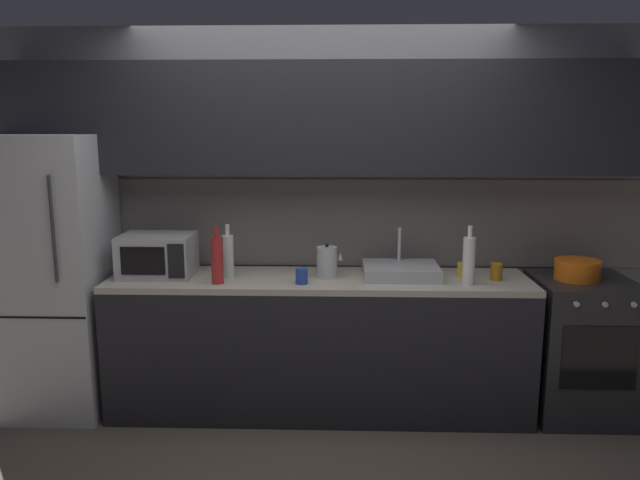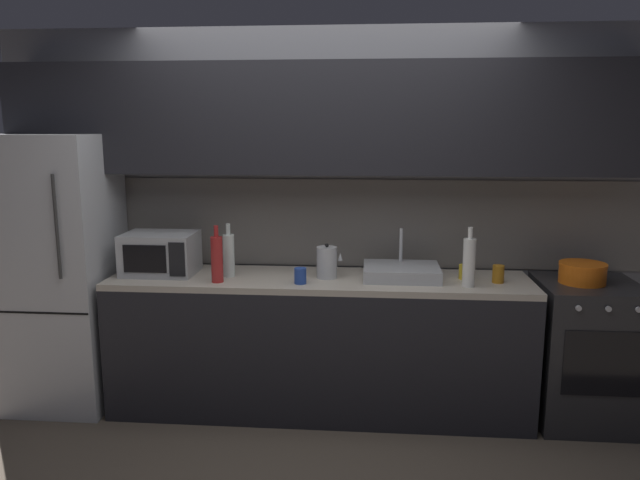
% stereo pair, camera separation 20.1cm
% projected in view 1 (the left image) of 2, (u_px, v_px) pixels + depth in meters
% --- Properties ---
extents(back_wall, '(4.43, 0.44, 2.50)m').
position_uv_depth(back_wall, '(320.00, 172.00, 4.06)').
color(back_wall, slate).
rests_on(back_wall, ground).
extents(counter_run, '(2.69, 0.60, 0.90)m').
position_uv_depth(counter_run, '(319.00, 344.00, 3.97)').
color(counter_run, black).
rests_on(counter_run, ground).
extents(refrigerator, '(0.68, 0.69, 1.81)m').
position_uv_depth(refrigerator, '(54.00, 275.00, 3.94)').
color(refrigerator, '#B7BABF').
rests_on(refrigerator, ground).
extents(oven_range, '(0.60, 0.62, 0.90)m').
position_uv_depth(oven_range, '(579.00, 347.00, 3.91)').
color(oven_range, '#232326').
rests_on(oven_range, ground).
extents(microwave, '(0.46, 0.35, 0.27)m').
position_uv_depth(microwave, '(158.00, 255.00, 3.91)').
color(microwave, '#A8AAAF').
rests_on(microwave, counter_run).
extents(sink_basin, '(0.48, 0.38, 0.30)m').
position_uv_depth(sink_basin, '(401.00, 271.00, 3.89)').
color(sink_basin, '#ADAFB5').
rests_on(sink_basin, counter_run).
extents(kettle, '(0.17, 0.13, 0.22)m').
position_uv_depth(kettle, '(327.00, 262.00, 3.86)').
color(kettle, '#B7BABF').
rests_on(kettle, counter_run).
extents(wine_bottle_white, '(0.08, 0.08, 0.36)m').
position_uv_depth(wine_bottle_white, '(469.00, 260.00, 3.69)').
color(wine_bottle_white, silver).
rests_on(wine_bottle_white, counter_run).
extents(wine_bottle_red, '(0.07, 0.07, 0.36)m').
position_uv_depth(wine_bottle_red, '(217.00, 260.00, 3.71)').
color(wine_bottle_red, '#A82323').
rests_on(wine_bottle_red, counter_run).
extents(wine_bottle_clear, '(0.07, 0.07, 0.34)m').
position_uv_depth(wine_bottle_clear, '(228.00, 256.00, 3.86)').
color(wine_bottle_clear, silver).
rests_on(wine_bottle_clear, counter_run).
extents(mug_blue, '(0.07, 0.07, 0.10)m').
position_uv_depth(mug_blue, '(302.00, 276.00, 3.72)').
color(mug_blue, '#234299').
rests_on(mug_blue, counter_run).
extents(mug_amber, '(0.07, 0.07, 0.11)m').
position_uv_depth(mug_amber, '(496.00, 272.00, 3.80)').
color(mug_amber, '#B27019').
rests_on(mug_amber, counter_run).
extents(mug_yellow, '(0.08, 0.08, 0.09)m').
position_uv_depth(mug_yellow, '(464.00, 270.00, 3.89)').
color(mug_yellow, gold).
rests_on(mug_yellow, counter_run).
extents(cooking_pot, '(0.28, 0.28, 0.13)m').
position_uv_depth(cooking_pot, '(577.00, 270.00, 3.82)').
color(cooking_pot, orange).
rests_on(cooking_pot, oven_range).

